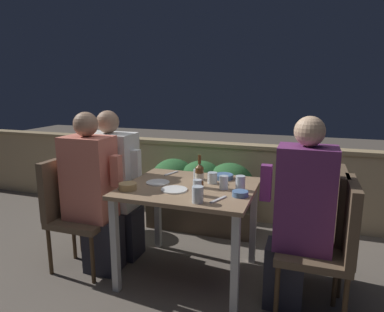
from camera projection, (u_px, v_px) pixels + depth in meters
name	position (u px, v px, depth m)	size (l,w,h in m)	color
ground_plane	(189.00, 275.00, 2.74)	(16.00, 16.00, 0.00)	#665B51
parapet_wall	(228.00, 180.00, 3.87)	(9.00, 0.18, 0.85)	tan
dining_table	(189.00, 198.00, 2.61)	(0.98, 0.84, 0.74)	#937556
planter_hedge	(201.00, 192.00, 3.55)	(1.11, 0.47, 0.73)	brown
chair_left_near	(73.00, 204.00, 2.80)	(0.46, 0.46, 0.91)	brown
person_coral_top	(93.00, 193.00, 2.71)	(0.48, 0.26, 1.29)	#282833
chair_left_far	(94.00, 194.00, 3.05)	(0.46, 0.46, 0.91)	brown
person_white_polo	(114.00, 185.00, 2.96)	(0.51, 0.26, 1.28)	#282833
chair_right_near	(331.00, 237.00, 2.19)	(0.46, 0.46, 0.91)	brown
person_purple_stripe	(299.00, 215.00, 2.23)	(0.47, 0.26, 1.31)	#282833
chair_right_far	(324.00, 220.00, 2.46)	(0.46, 0.46, 0.91)	brown
beer_bottle	(199.00, 175.00, 2.54)	(0.06, 0.06, 0.25)	brown
plate_0	(158.00, 182.00, 2.66)	(0.18, 0.18, 0.01)	white
plate_1	(174.00, 190.00, 2.48)	(0.19, 0.19, 0.01)	white
bowl_0	(128.00, 186.00, 2.49)	(0.13, 0.13, 0.05)	tan
bowl_1	(223.00, 176.00, 2.78)	(0.16, 0.16, 0.04)	#4C709E
bowl_2	(240.00, 193.00, 2.35)	(0.11, 0.11, 0.04)	#4C709E
glass_cup_0	(212.00, 178.00, 2.65)	(0.07, 0.07, 0.09)	silver
glass_cup_1	(240.00, 183.00, 2.47)	(0.07, 0.07, 0.11)	silver
glass_cup_2	(198.00, 194.00, 2.22)	(0.08, 0.08, 0.11)	silver
glass_cup_3	(224.00, 182.00, 2.50)	(0.06, 0.06, 0.10)	silver
glass_cup_4	(197.00, 174.00, 2.76)	(0.07, 0.07, 0.08)	silver
glass_cup_5	(197.00, 188.00, 2.36)	(0.06, 0.06, 0.11)	silver
fork_0	(171.00, 173.00, 2.94)	(0.07, 0.17, 0.01)	silver
fork_1	(218.00, 200.00, 2.27)	(0.08, 0.17, 0.01)	silver
potted_plant	(105.00, 192.00, 3.55)	(0.36, 0.36, 0.65)	brown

